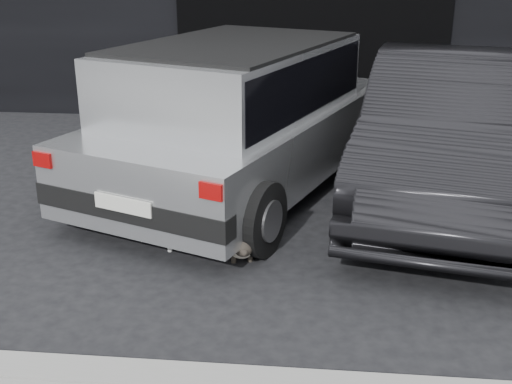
# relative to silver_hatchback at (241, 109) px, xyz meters

# --- Properties ---
(ground) EXTENTS (80.00, 80.00, 0.00)m
(ground) POSITION_rel_silver_hatchback_xyz_m (-0.31, -0.95, -0.87)
(ground) COLOR black
(ground) RESTS_ON ground
(garage_opening) EXTENTS (4.00, 0.10, 2.60)m
(garage_opening) POSITION_rel_silver_hatchback_xyz_m (0.69, 3.04, 0.43)
(garage_opening) COLOR black
(garage_opening) RESTS_ON ground
(silver_hatchback) EXTENTS (3.37, 4.72, 1.59)m
(silver_hatchback) POSITION_rel_silver_hatchback_xyz_m (0.00, 0.00, 0.00)
(silver_hatchback) COLOR #B3B6B8
(silver_hatchback) RESTS_ON ground
(second_car) EXTENTS (2.46, 4.75, 1.49)m
(second_car) POSITION_rel_silver_hatchback_xyz_m (2.16, -0.11, -0.12)
(second_car) COLOR black
(second_car) RESTS_ON ground
(cat_siamese) EXTENTS (0.40, 0.80, 0.29)m
(cat_siamese) POSITION_rel_silver_hatchback_xyz_m (0.20, -1.73, -0.74)
(cat_siamese) COLOR beige
(cat_siamese) RESTS_ON ground
(cat_white) EXTENTS (0.66, 0.39, 0.33)m
(cat_white) POSITION_rel_silver_hatchback_xyz_m (-0.28, -1.58, -0.71)
(cat_white) COLOR silver
(cat_white) RESTS_ON ground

